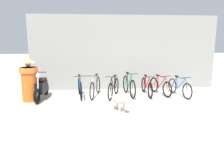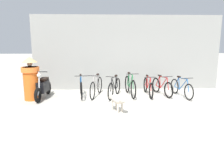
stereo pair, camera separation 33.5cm
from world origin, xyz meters
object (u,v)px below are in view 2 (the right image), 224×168
Objects in this scene: bicycle_3 at (130,86)px; motorcycle at (43,87)px; bicycle_0 at (81,87)px; bicycle_6 at (181,88)px; bicycle_1 at (96,87)px; bicycle_5 at (162,87)px; bicycle_2 at (114,88)px; bicycle_4 at (148,87)px; stray_dog at (118,100)px; person_in_robes at (31,78)px.

bicycle_3 is 0.97× the size of motorcycle.
motorcycle reaches higher than bicycle_3.
bicycle_0 is 0.99× the size of bicycle_6.
bicycle_0 is at bearing -71.96° from bicycle_1.
bicycle_6 is at bearing 52.64° from bicycle_5.
bicycle_2 is 0.66m from bicycle_3.
bicycle_4 is at bearing 96.06° from motorcycle.
bicycle_5 is 1.56× the size of stray_dog.
bicycle_6 is (3.84, -0.18, -0.03)m from bicycle_0.
bicycle_5 is at bearing 112.22° from stray_dog.
bicycle_3 is 3.30m from motorcycle.
person_in_robes is at bearing -141.73° from stray_dog.
bicycle_4 is at bearing -175.98° from person_in_robes.
bicycle_2 is 2.57m from bicycle_6.
bicycle_6 is at bearing 107.68° from bicycle_2.
bicycle_5 is 0.87× the size of motorcycle.
motorcycle reaches higher than bicycle_2.
stray_dog is (0.01, -1.79, 0.03)m from bicycle_2.
bicycle_5 is (3.17, 0.10, -0.03)m from bicycle_0.
person_in_robes is (-2.34, -0.41, 0.42)m from bicycle_1.
bicycle_5 is at bearing 104.52° from bicycle_1.
bicycle_1 is 1.00× the size of bicycle_3.
bicycle_3 is at bearing -174.70° from person_in_robes.
person_in_robes reaches higher than bicycle_3.
bicycle_1 is 0.71m from bicycle_2.
bicycle_3 is 1.11× the size of person_in_robes.
bicycle_4 is at bearing -102.00° from bicycle_5.
bicycle_1 reaches higher than bicycle_4.
bicycle_1 is 2.58m from bicycle_5.
bicycle_1 is 2.03m from bicycle_4.
motorcycle is at bearing -153.07° from person_in_robes.
motorcycle is at bearing -86.37° from bicycle_4.
stray_dog is (0.70, -1.96, 0.02)m from bicycle_1.
bicycle_1 reaches higher than bicycle_5.
bicycle_0 is 0.94× the size of bicycle_1.
bicycle_2 is 1.79m from stray_dog.
bicycle_4 is 4.01m from motorcycle.
bicycle_2 is at bearing 155.55° from stray_dog.
bicycle_2 is 1.90m from bicycle_5.
person_in_robes is at bearing -66.67° from bicycle_1.
bicycle_5 is (1.89, 0.22, -0.02)m from bicycle_2.
bicycle_1 is at bearing -104.04° from bicycle_6.
bicycle_3 reaches higher than bicycle_2.
bicycle_3 is 2.09m from stray_dog.
bicycle_5 is at bearing -122.79° from bicycle_6.
stray_dog is (-1.33, -1.99, 0.06)m from bicycle_4.
bicycle_2 is 0.88× the size of motorcycle.
person_in_robes is at bearing -58.75° from motorcycle.
bicycle_3 is at bearing 85.43° from bicycle_0.
bicycle_1 reaches higher than bicycle_0.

